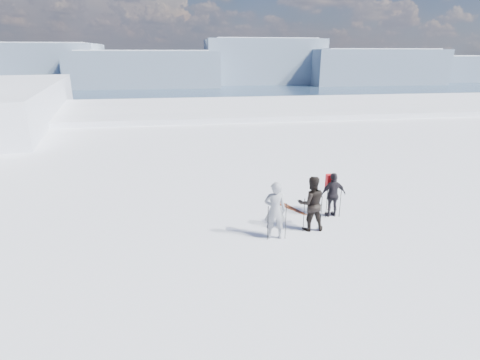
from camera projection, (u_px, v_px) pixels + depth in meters
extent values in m
plane|color=white|center=(207.00, 179.00, 72.95)|extent=(220.00, 208.01, 71.62)
cube|color=white|center=(224.00, 169.00, 41.36)|extent=(180.00, 16.00, 14.00)
plane|color=navy|center=(186.00, 101.00, 292.07)|extent=(820.00, 820.00, 0.00)
cube|color=slate|center=(41.00, 65.00, 429.30)|extent=(130.00, 80.00, 46.00)
cube|color=white|center=(38.00, 46.00, 422.88)|extent=(110.50, 70.00, 8.00)
cube|color=slate|center=(146.00, 69.00, 420.32)|extent=(160.00, 80.00, 38.00)
cube|color=white|center=(145.00, 54.00, 415.18)|extent=(136.00, 70.00, 8.00)
cube|color=slate|center=(262.00, 61.00, 466.89)|extent=(140.00, 80.00, 52.00)
cube|color=white|center=(263.00, 42.00, 459.49)|extent=(119.00, 70.00, 8.00)
cube|color=slate|center=(371.00, 67.00, 460.03)|extent=(160.00, 80.00, 40.00)
cube|color=white|center=(372.00, 52.00, 454.57)|extent=(136.00, 70.00, 8.00)
cube|color=slate|center=(442.00, 69.00, 507.16)|extent=(130.00, 80.00, 32.00)
cube|color=white|center=(444.00, 59.00, 502.99)|extent=(110.50, 70.00, 8.00)
cube|color=#2D2B28|center=(35.00, 183.00, 44.51)|extent=(21.55, 17.87, 14.25)
cone|color=black|center=(23.00, 140.00, 37.10)|extent=(6.16, 6.16, 11.00)
cone|color=black|center=(52.00, 140.00, 39.43)|extent=(5.60, 5.60, 10.00)
cone|color=black|center=(51.00, 135.00, 42.09)|extent=(5.60, 5.60, 10.00)
imported|color=gray|center=(275.00, 210.00, 11.85)|extent=(0.77, 0.57, 1.91)
imported|color=black|center=(311.00, 203.00, 12.44)|extent=(0.96, 0.77, 1.89)
imported|color=black|center=(333.00, 195.00, 13.51)|extent=(1.00, 0.47, 1.66)
cube|color=red|center=(332.00, 164.00, 13.40)|extent=(0.37, 0.22, 0.52)
cylinder|color=black|center=(268.00, 223.00, 11.84)|extent=(0.02, 0.02, 1.16)
cylinder|color=black|center=(286.00, 221.00, 11.89)|extent=(0.02, 0.02, 1.23)
cylinder|color=black|center=(304.00, 215.00, 12.40)|extent=(0.02, 0.02, 1.19)
cylinder|color=black|center=(321.00, 213.00, 12.47)|extent=(0.02, 0.02, 1.23)
cylinder|color=black|center=(327.00, 203.00, 13.47)|extent=(0.02, 0.02, 1.16)
cylinder|color=black|center=(340.00, 202.00, 13.53)|extent=(0.02, 0.02, 1.14)
cube|color=black|center=(288.00, 207.00, 14.49)|extent=(0.95, 1.50, 0.03)
cube|color=black|center=(291.00, 207.00, 14.51)|extent=(0.77, 1.59, 0.03)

